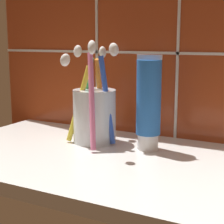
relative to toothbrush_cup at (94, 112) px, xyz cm
name	(u,v)px	position (x,y,z in cm)	size (l,w,h in cm)	color
sink_counter	(132,166)	(10.30, -6.15, -6.44)	(66.93, 32.23, 2.00)	silver
tile_wall_backsplash	(171,22)	(10.30, 10.20, 15.83)	(76.93, 1.72, 46.53)	#933819
toothbrush_cup	(94,112)	(0.00, 0.00, 0.00)	(10.76, 13.58, 18.25)	silver
toothpaste_tube	(148,103)	(10.19, 0.07, 2.39)	(4.25, 4.05, 15.73)	white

